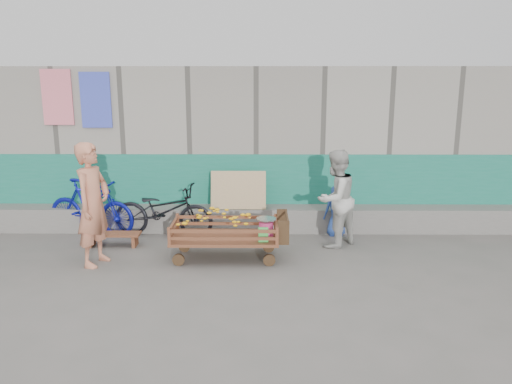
{
  "coord_description": "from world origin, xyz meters",
  "views": [
    {
      "loc": [
        0.7,
        -6.62,
        2.8
      ],
      "look_at": [
        0.63,
        1.2,
        1.0
      ],
      "focal_mm": 35.0,
      "sensor_mm": 36.0,
      "label": 1
    }
  ],
  "objects_px": {
    "woman": "(335,199)",
    "child": "(336,211)",
    "bench": "(113,236)",
    "bicycle_blue": "(91,207)",
    "bicycle_dark": "(163,211)",
    "banana_cart": "(223,227)",
    "vendor_man": "(93,205)"
  },
  "relations": [
    {
      "from": "bench",
      "to": "bicycle_dark",
      "type": "bearing_deg",
      "value": 35.06
    },
    {
      "from": "vendor_man",
      "to": "bicycle_blue",
      "type": "relative_size",
      "value": 1.1
    },
    {
      "from": "banana_cart",
      "to": "bicycle_dark",
      "type": "height_order",
      "value": "bicycle_dark"
    },
    {
      "from": "vendor_man",
      "to": "woman",
      "type": "distance_m",
      "value": 3.87
    },
    {
      "from": "vendor_man",
      "to": "woman",
      "type": "bearing_deg",
      "value": -62.25
    },
    {
      "from": "banana_cart",
      "to": "bicycle_blue",
      "type": "distance_m",
      "value": 2.76
    },
    {
      "from": "banana_cart",
      "to": "bench",
      "type": "relative_size",
      "value": 1.97
    },
    {
      "from": "bench",
      "to": "bicycle_blue",
      "type": "height_order",
      "value": "bicycle_blue"
    },
    {
      "from": "banana_cart",
      "to": "woman",
      "type": "xyz_separation_m",
      "value": [
        1.84,
        0.65,
        0.3
      ]
    },
    {
      "from": "child",
      "to": "bicycle_blue",
      "type": "distance_m",
      "value": 4.43
    },
    {
      "from": "bicycle_dark",
      "to": "bicycle_blue",
      "type": "height_order",
      "value": "bicycle_blue"
    },
    {
      "from": "vendor_man",
      "to": "bench",
      "type": "bearing_deg",
      "value": 13.7
    },
    {
      "from": "banana_cart",
      "to": "vendor_man",
      "type": "height_order",
      "value": "vendor_man"
    },
    {
      "from": "woman",
      "to": "bicycle_dark",
      "type": "height_order",
      "value": "woman"
    },
    {
      "from": "woman",
      "to": "child",
      "type": "distance_m",
      "value": 0.68
    },
    {
      "from": "bench",
      "to": "bicycle_blue",
      "type": "relative_size",
      "value": 0.54
    },
    {
      "from": "bench",
      "to": "child",
      "type": "relative_size",
      "value": 1.0
    },
    {
      "from": "woman",
      "to": "banana_cart",
      "type": "bearing_deg",
      "value": -24.32
    },
    {
      "from": "child",
      "to": "bicycle_dark",
      "type": "height_order",
      "value": "bicycle_dark"
    },
    {
      "from": "banana_cart",
      "to": "vendor_man",
      "type": "bearing_deg",
      "value": -173.11
    },
    {
      "from": "vendor_man",
      "to": "child",
      "type": "height_order",
      "value": "vendor_man"
    },
    {
      "from": "bench",
      "to": "vendor_man",
      "type": "distance_m",
      "value": 1.13
    },
    {
      "from": "child",
      "to": "bicycle_blue",
      "type": "relative_size",
      "value": 0.54
    },
    {
      "from": "woman",
      "to": "bicycle_blue",
      "type": "distance_m",
      "value": 4.37
    },
    {
      "from": "woman",
      "to": "child",
      "type": "xyz_separation_m",
      "value": [
        0.12,
        0.57,
        -0.36
      ]
    },
    {
      "from": "woman",
      "to": "bicycle_dark",
      "type": "xyz_separation_m",
      "value": [
        -2.99,
        0.48,
        -0.34
      ]
    },
    {
      "from": "bench",
      "to": "woman",
      "type": "xyz_separation_m",
      "value": [
        3.76,
        0.06,
        0.65
      ]
    },
    {
      "from": "vendor_man",
      "to": "child",
      "type": "relative_size",
      "value": 2.04
    },
    {
      "from": "banana_cart",
      "to": "bicycle_blue",
      "type": "xyz_separation_m",
      "value": [
        -2.48,
        1.22,
        -0.01
      ]
    },
    {
      "from": "bench",
      "to": "child",
      "type": "distance_m",
      "value": 3.93
    },
    {
      "from": "child",
      "to": "bicycle_blue",
      "type": "bearing_deg",
      "value": -9.51
    },
    {
      "from": "child",
      "to": "bicycle_dark",
      "type": "xyz_separation_m",
      "value": [
        -3.11,
        -0.09,
        0.02
      ]
    }
  ]
}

